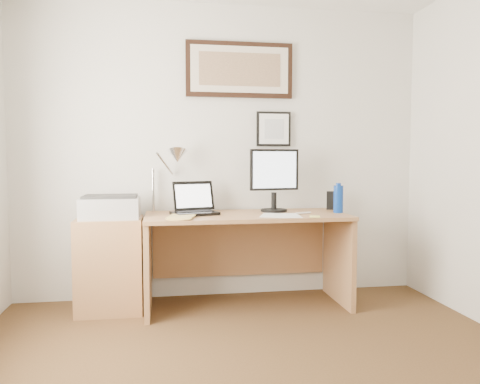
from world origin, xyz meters
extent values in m
cube|color=silver|center=(0.00, 2.00, 1.25)|extent=(3.50, 0.02, 2.50)
cube|color=#9A6940|center=(-0.92, 1.68, 0.36)|extent=(0.50, 0.40, 0.73)
cylinder|color=navy|center=(0.91, 1.60, 0.86)|extent=(0.08, 0.08, 0.22)
cylinder|color=navy|center=(0.91, 1.60, 0.98)|extent=(0.04, 0.04, 0.02)
cube|color=black|center=(0.93, 1.84, 0.83)|extent=(0.09, 0.08, 0.16)
cube|color=white|center=(0.35, 1.50, 0.75)|extent=(0.28, 0.34, 0.00)
cube|color=white|center=(0.43, 1.46, 0.75)|extent=(0.24, 0.32, 0.00)
cube|color=#FFFE78|center=(0.62, 1.33, 0.76)|extent=(0.09, 0.09, 0.01)
cylinder|color=white|center=(0.60, 1.55, 0.76)|extent=(0.14, 0.06, 0.02)
imported|color=#D9BF66|center=(-0.46, 1.45, 0.76)|extent=(0.24, 0.29, 0.02)
cube|color=#9A6940|center=(0.15, 1.63, 0.73)|extent=(1.60, 0.70, 0.03)
cube|color=#9A6940|center=(-0.63, 1.63, 0.36)|extent=(0.04, 0.65, 0.72)
cube|color=#9A6940|center=(0.93, 1.63, 0.36)|extent=(0.04, 0.65, 0.72)
cube|color=#9A6940|center=(0.15, 1.96, 0.45)|extent=(1.50, 0.03, 0.55)
cube|color=black|center=(-0.26, 1.64, 0.76)|extent=(0.39, 0.33, 0.02)
cube|color=black|center=(-0.26, 1.67, 0.78)|extent=(0.31, 0.21, 0.00)
cube|color=black|center=(-0.26, 1.77, 0.89)|extent=(0.35, 0.17, 0.23)
cube|color=white|center=(-0.26, 1.77, 0.89)|extent=(0.30, 0.14, 0.18)
cylinder|color=black|center=(0.41, 1.76, 0.76)|extent=(0.22, 0.22, 0.02)
cylinder|color=black|center=(0.41, 1.76, 0.84)|extent=(0.04, 0.04, 0.14)
cube|color=black|center=(0.41, 1.75, 1.10)|extent=(0.42, 0.10, 0.34)
cube|color=white|center=(0.41, 1.73, 1.10)|extent=(0.38, 0.06, 0.30)
cube|color=#A8A8AB|center=(-0.91, 1.69, 0.81)|extent=(0.44, 0.34, 0.16)
cube|color=#2E2E2E|center=(-0.91, 1.69, 0.90)|extent=(0.40, 0.30, 0.02)
cylinder|color=silver|center=(-0.59, 1.92, 0.93)|extent=(0.02, 0.02, 0.36)
cylinder|color=silver|center=(-0.49, 1.86, 1.15)|extent=(0.15, 0.23, 0.19)
cone|color=silver|center=(-0.39, 1.80, 1.21)|extent=(0.16, 0.18, 0.15)
cube|color=black|center=(0.15, 1.98, 1.95)|extent=(0.92, 0.03, 0.47)
cube|color=beige|center=(0.15, 1.96, 1.95)|extent=(0.84, 0.01, 0.39)
cube|color=#80624A|center=(0.15, 1.95, 1.95)|extent=(0.70, 0.00, 0.28)
cube|color=black|center=(0.45, 1.98, 1.45)|extent=(0.30, 0.02, 0.30)
cube|color=white|center=(0.45, 1.96, 1.45)|extent=(0.26, 0.00, 0.26)
cube|color=silver|center=(0.45, 1.96, 1.45)|extent=(0.17, 0.00, 0.17)
camera|label=1|loc=(-0.49, -2.03, 1.19)|focal=35.00mm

